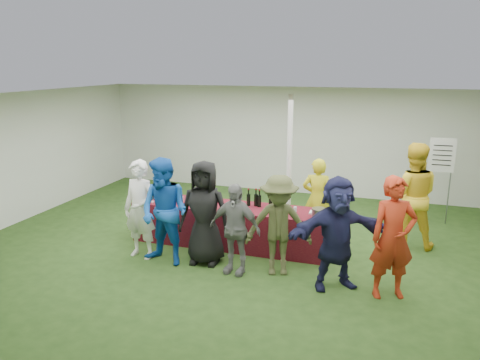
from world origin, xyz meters
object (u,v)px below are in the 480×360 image
(staff_back, at_px, (412,195))
(customer_2, at_px, (204,213))
(customer_5, at_px, (337,233))
(dump_bucket, at_px, (319,214))
(customer_1, at_px, (165,212))
(wine_list_sign, at_px, (441,162))
(customer_3, at_px, (235,229))
(customer_6, at_px, (393,238))
(serving_table, at_px, (230,225))
(customer_4, at_px, (279,225))
(staff_pourer, at_px, (317,199))
(customer_0, at_px, (140,209))

(staff_back, bearing_deg, customer_2, 26.39)
(customer_5, bearing_deg, dump_bucket, 84.22)
(customer_1, relative_size, customer_2, 1.03)
(wine_list_sign, distance_m, customer_3, 4.85)
(dump_bucket, xyz_separation_m, customer_6, (1.18, -0.91, 0.05))
(serving_table, distance_m, customer_6, 3.10)
(customer_6, bearing_deg, customer_1, 157.81)
(customer_2, bearing_deg, wine_list_sign, 36.84)
(customer_2, distance_m, customer_3, 0.65)
(wine_list_sign, distance_m, customer_1, 5.73)
(customer_4, relative_size, customer_5, 0.95)
(customer_6, bearing_deg, customer_3, 156.94)
(customer_2, relative_size, customer_3, 1.19)
(staff_pourer, height_order, staff_back, staff_back)
(wine_list_sign, xyz_separation_m, customer_3, (-3.23, -3.57, -0.58))
(dump_bucket, distance_m, customer_0, 3.02)
(customer_4, height_order, customer_5, customer_5)
(customer_0, bearing_deg, customer_4, 8.62)
(customer_0, xyz_separation_m, customer_6, (4.10, -0.14, 0.04))
(customer_4, bearing_deg, customer_3, 177.06)
(wine_list_sign, relative_size, staff_back, 0.94)
(customer_1, relative_size, customer_4, 1.11)
(wine_list_sign, xyz_separation_m, staff_back, (-0.58, -1.52, -0.35))
(customer_3, bearing_deg, serving_table, 120.33)
(customer_4, bearing_deg, customer_1, 168.87)
(wine_list_sign, relative_size, customer_1, 1.00)
(customer_2, relative_size, customer_4, 1.08)
(dump_bucket, distance_m, staff_pourer, 1.07)
(serving_table, distance_m, customer_1, 1.43)
(staff_pourer, distance_m, customer_5, 2.00)
(wine_list_sign, distance_m, customer_5, 3.97)
(customer_0, xyz_separation_m, customer_3, (1.73, -0.09, -0.12))
(customer_4, distance_m, customer_6, 1.72)
(serving_table, height_order, customer_5, customer_5)
(customer_0, relative_size, customer_4, 1.06)
(customer_0, bearing_deg, staff_back, 30.82)
(dump_bucket, xyz_separation_m, staff_back, (1.46, 1.20, 0.12))
(customer_5, bearing_deg, customer_2, 143.86)
(customer_3, xyz_separation_m, customer_5, (1.59, -0.01, 0.12))
(customer_4, bearing_deg, customer_6, -24.49)
(customer_2, bearing_deg, serving_table, 76.87)
(staff_pourer, height_order, customer_1, customer_1)
(staff_back, bearing_deg, customer_6, 79.19)
(customer_0, bearing_deg, customer_1, -5.75)
(dump_bucket, bearing_deg, customer_2, -160.35)
(staff_pourer, bearing_deg, customer_3, 60.81)
(serving_table, xyz_separation_m, staff_pourer, (1.46, 0.82, 0.41))
(customer_6, bearing_deg, customer_5, 155.18)
(customer_2, xyz_separation_m, customer_5, (2.19, -0.22, -0.02))
(customer_3, bearing_deg, customer_6, 5.55)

